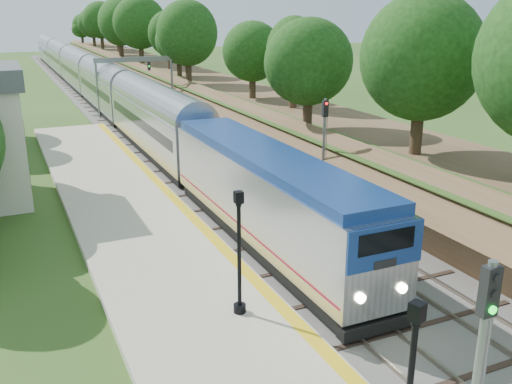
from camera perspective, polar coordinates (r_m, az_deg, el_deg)
name	(u,v)px	position (r m, az deg, el deg)	size (l,w,h in m)	color
trackbed	(123,108)	(68.25, -13.12, 8.17)	(9.50, 170.00, 0.28)	#4C4944
platform	(170,271)	(25.31, -8.58, -7.83)	(6.40, 68.00, 0.38)	#ACA58B
yellow_stripe	(231,256)	(26.04, -2.54, -6.39)	(0.55, 68.00, 0.01)	gold
embankment	(192,88)	(70.06, -6.44, 10.32)	(10.64, 170.00, 11.70)	brown
signal_gantry	(135,70)	(62.86, -12.05, 11.82)	(8.40, 0.38, 6.20)	slate
trees_behind_platform	(5,164)	(27.53, -23.81, 2.57)	(7.82, 53.32, 7.21)	#332316
train	(92,81)	(75.67, -16.05, 10.58)	(3.06, 122.71, 4.50)	black
lamppost_far	(239,260)	(20.60, -1.69, -6.83)	(0.46, 0.46, 4.69)	black
signal_platform	(479,368)	(12.89, 21.37, -16.06)	(0.36, 0.29, 6.15)	slate
signal_farside	(324,138)	(34.04, 6.83, 5.39)	(0.33, 0.26, 5.99)	slate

